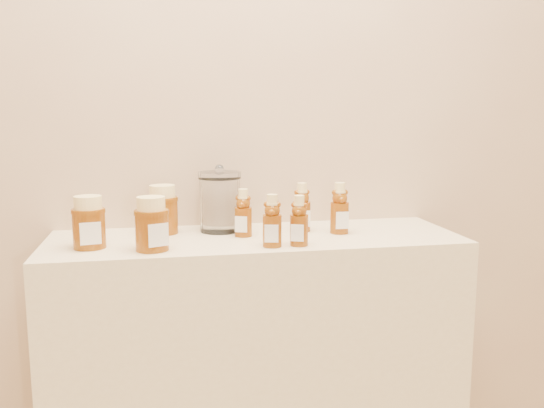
{
  "coord_description": "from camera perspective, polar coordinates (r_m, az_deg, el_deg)",
  "views": [
    {
      "loc": [
        -0.27,
        -0.08,
        1.26
      ],
      "look_at": [
        0.04,
        1.52,
        1.0
      ],
      "focal_mm": 38.0,
      "sensor_mm": 36.0,
      "label": 1
    }
  ],
  "objects": [
    {
      "name": "bear_bottle_front_left",
      "position": [
        1.55,
        0.02,
        -1.32
      ],
      "size": [
        0.07,
        0.07,
        0.16
      ],
      "primitive_type": null,
      "rotation": [
        0.0,
        0.0,
        -0.26
      ],
      "color": "#672F08",
      "rests_on": "display_table"
    },
    {
      "name": "honey_jar_front",
      "position": [
        1.54,
        -11.84,
        -1.92
      ],
      "size": [
        0.12,
        0.12,
        0.14
      ],
      "primitive_type": null,
      "rotation": [
        0.0,
        0.0,
        0.39
      ],
      "color": "#672F08",
      "rests_on": "display_table"
    },
    {
      "name": "honey_jar_left",
      "position": [
        1.61,
        -17.69,
        -1.72
      ],
      "size": [
        0.11,
        0.11,
        0.14
      ],
      "primitive_type": null,
      "rotation": [
        0.0,
        0.0,
        0.19
      ],
      "color": "#672F08",
      "rests_on": "display_table"
    },
    {
      "name": "wall_back",
      "position": [
        1.85,
        -2.72,
        11.87
      ],
      "size": [
        3.5,
        0.02,
        2.7
      ],
      "primitive_type": "cube",
      "color": "tan",
      "rests_on": "ground"
    },
    {
      "name": "bear_bottle_front_right",
      "position": [
        1.57,
        2.7,
        -1.32
      ],
      "size": [
        0.07,
        0.07,
        0.16
      ],
      "primitive_type": null,
      "rotation": [
        0.0,
        0.0,
        -0.42
      ],
      "color": "#672F08",
      "rests_on": "display_table"
    },
    {
      "name": "display_table",
      "position": [
        1.84,
        -1.56,
        -17.05
      ],
      "size": [
        1.2,
        0.4,
        0.9
      ],
      "primitive_type": "cube",
      "color": "beige",
      "rests_on": "ground"
    },
    {
      "name": "honey_jar_back",
      "position": [
        1.75,
        -10.77,
        -0.53
      ],
      "size": [
        0.12,
        0.12,
        0.15
      ],
      "primitive_type": null,
      "rotation": [
        0.0,
        0.0,
        -0.31
      ],
      "color": "#672F08",
      "rests_on": "display_table"
    },
    {
      "name": "bear_bottle_back_right",
      "position": [
        1.73,
        6.72,
        -0.07
      ],
      "size": [
        0.06,
        0.06,
        0.17
      ],
      "primitive_type": null,
      "rotation": [
        0.0,
        0.0,
        0.0
      ],
      "color": "#672F08",
      "rests_on": "display_table"
    },
    {
      "name": "bear_bottle_back_mid",
      "position": [
        1.75,
        2.97,
        0.0
      ],
      "size": [
        0.06,
        0.06,
        0.17
      ],
      "primitive_type": null,
      "rotation": [
        0.0,
        0.0,
        0.03
      ],
      "color": "#672F08",
      "rests_on": "display_table"
    },
    {
      "name": "bear_bottle_back_left",
      "position": [
        1.68,
        -2.86,
        -0.56
      ],
      "size": [
        0.07,
        0.07,
        0.16
      ],
      "primitive_type": null,
      "rotation": [
        0.0,
        0.0,
        -0.4
      ],
      "color": "#672F08",
      "rests_on": "display_table"
    },
    {
      "name": "glass_canister",
      "position": [
        1.75,
        -5.19,
        0.48
      ],
      "size": [
        0.16,
        0.16,
        0.2
      ],
      "primitive_type": null,
      "rotation": [
        0.0,
        0.0,
        0.31
      ],
      "color": "white",
      "rests_on": "display_table"
    }
  ]
}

